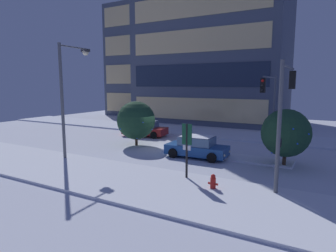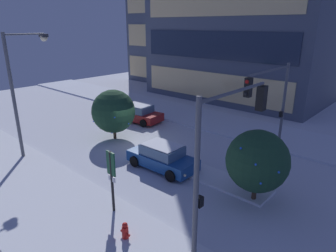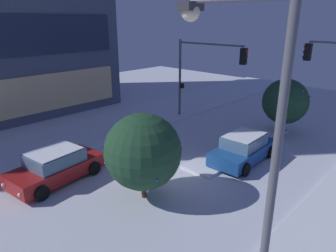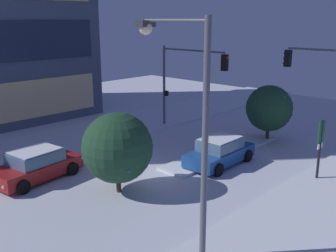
{
  "view_description": "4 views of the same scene",
  "coord_description": "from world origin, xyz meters",
  "px_view_note": "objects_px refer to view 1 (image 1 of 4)",
  "views": [
    {
      "loc": [
        11.97,
        -19.49,
        4.99
      ],
      "look_at": [
        1.25,
        -0.14,
        1.8
      ],
      "focal_mm": 30.77,
      "sensor_mm": 36.0,
      "label": 1
    },
    {
      "loc": [
        15.23,
        -13.15,
        8.02
      ],
      "look_at": [
        3.12,
        0.27,
        1.9
      ],
      "focal_mm": 32.12,
      "sensor_mm": 36.0,
      "label": 2
    },
    {
      "loc": [
        -9.18,
        -8.83,
        7.11
      ],
      "look_at": [
        1.6,
        1.35,
        1.95
      ],
      "focal_mm": 32.97,
      "sensor_mm": 36.0,
      "label": 3
    },
    {
      "loc": [
        -12.04,
        -13.28,
        7.53
      ],
      "look_at": [
        1.46,
        -0.43,
        2.48
      ],
      "focal_mm": 42.43,
      "sensor_mm": 36.0,
      "label": 4
    }
  ],
  "objects_px": {
    "car_near": "(197,147)",
    "street_lamp_arched": "(70,85)",
    "decorated_tree_median": "(136,120)",
    "traffic_light_corner_far_right": "(270,97)",
    "car_far": "(145,129)",
    "decorated_tree_left_of_median": "(286,133)",
    "traffic_light_corner_near_right": "(286,102)",
    "parking_info_sign": "(187,144)",
    "fire_hydrant": "(213,183)"
  },
  "relations": [
    {
      "from": "traffic_light_corner_near_right",
      "to": "street_lamp_arched",
      "type": "distance_m",
      "value": 13.51
    },
    {
      "from": "car_near",
      "to": "car_far",
      "type": "distance_m",
      "value": 9.33
    },
    {
      "from": "car_far",
      "to": "decorated_tree_median",
      "type": "bearing_deg",
      "value": 107.52
    },
    {
      "from": "traffic_light_corner_near_right",
      "to": "parking_info_sign",
      "type": "bearing_deg",
      "value": 111.7
    },
    {
      "from": "car_near",
      "to": "fire_hydrant",
      "type": "bearing_deg",
      "value": -61.54
    },
    {
      "from": "traffic_light_corner_far_right",
      "to": "decorated_tree_median",
      "type": "relative_size",
      "value": 1.57
    },
    {
      "from": "decorated_tree_left_of_median",
      "to": "street_lamp_arched",
      "type": "bearing_deg",
      "value": -161.03
    },
    {
      "from": "traffic_light_corner_far_right",
      "to": "traffic_light_corner_near_right",
      "type": "bearing_deg",
      "value": 14.3
    },
    {
      "from": "car_near",
      "to": "decorated_tree_median",
      "type": "xyz_separation_m",
      "value": [
        -5.94,
        1.21,
        1.38
      ]
    },
    {
      "from": "car_near",
      "to": "parking_info_sign",
      "type": "distance_m",
      "value": 5.07
    },
    {
      "from": "traffic_light_corner_near_right",
      "to": "parking_info_sign",
      "type": "height_order",
      "value": "traffic_light_corner_near_right"
    },
    {
      "from": "car_far",
      "to": "traffic_light_corner_near_right",
      "type": "relative_size",
      "value": 0.74
    },
    {
      "from": "fire_hydrant",
      "to": "decorated_tree_left_of_median",
      "type": "xyz_separation_m",
      "value": [
        2.4,
        5.92,
        1.71
      ]
    },
    {
      "from": "fire_hydrant",
      "to": "decorated_tree_median",
      "type": "relative_size",
      "value": 0.23
    },
    {
      "from": "fire_hydrant",
      "to": "parking_info_sign",
      "type": "height_order",
      "value": "parking_info_sign"
    },
    {
      "from": "parking_info_sign",
      "to": "decorated_tree_left_of_median",
      "type": "distance_m",
      "value": 6.58
    },
    {
      "from": "car_near",
      "to": "car_far",
      "type": "bearing_deg",
      "value": 144.4
    },
    {
      "from": "traffic_light_corner_near_right",
      "to": "decorated_tree_left_of_median",
      "type": "height_order",
      "value": "traffic_light_corner_near_right"
    },
    {
      "from": "car_far",
      "to": "decorated_tree_left_of_median",
      "type": "bearing_deg",
      "value": 153.34
    },
    {
      "from": "car_near",
      "to": "street_lamp_arched",
      "type": "bearing_deg",
      "value": -152.94
    },
    {
      "from": "street_lamp_arched",
      "to": "fire_hydrant",
      "type": "distance_m",
      "value": 11.77
    },
    {
      "from": "decorated_tree_median",
      "to": "car_near",
      "type": "bearing_deg",
      "value": -11.48
    },
    {
      "from": "car_near",
      "to": "traffic_light_corner_far_right",
      "type": "xyz_separation_m",
      "value": [
        3.74,
        5.52,
        3.3
      ]
    },
    {
      "from": "traffic_light_corner_near_right",
      "to": "fire_hydrant",
      "type": "height_order",
      "value": "traffic_light_corner_near_right"
    },
    {
      "from": "decorated_tree_median",
      "to": "street_lamp_arched",
      "type": "bearing_deg",
      "value": -106.68
    },
    {
      "from": "decorated_tree_left_of_median",
      "to": "car_near",
      "type": "bearing_deg",
      "value": -176.09
    },
    {
      "from": "fire_hydrant",
      "to": "car_far",
      "type": "bearing_deg",
      "value": 135.58
    },
    {
      "from": "traffic_light_corner_near_right",
      "to": "car_far",
      "type": "bearing_deg",
      "value": 59.18
    },
    {
      "from": "car_near",
      "to": "decorated_tree_median",
      "type": "relative_size",
      "value": 1.19
    },
    {
      "from": "car_near",
      "to": "traffic_light_corner_near_right",
      "type": "height_order",
      "value": "traffic_light_corner_near_right"
    },
    {
      "from": "traffic_light_corner_far_right",
      "to": "parking_info_sign",
      "type": "relative_size",
      "value": 1.92
    },
    {
      "from": "traffic_light_corner_near_right",
      "to": "decorated_tree_left_of_median",
      "type": "bearing_deg",
      "value": 4.83
    },
    {
      "from": "car_far",
      "to": "parking_info_sign",
      "type": "bearing_deg",
      "value": 126.03
    },
    {
      "from": "traffic_light_corner_far_right",
      "to": "parking_info_sign",
      "type": "height_order",
      "value": "traffic_light_corner_far_right"
    },
    {
      "from": "traffic_light_corner_near_right",
      "to": "decorated_tree_median",
      "type": "bearing_deg",
      "value": 70.72
    },
    {
      "from": "parking_info_sign",
      "to": "street_lamp_arched",
      "type": "bearing_deg",
      "value": 89.11
    },
    {
      "from": "traffic_light_corner_near_right",
      "to": "decorated_tree_median",
      "type": "distance_m",
      "value": 12.7
    },
    {
      "from": "parking_info_sign",
      "to": "fire_hydrant",
      "type": "bearing_deg",
      "value": -112.42
    },
    {
      "from": "decorated_tree_left_of_median",
      "to": "decorated_tree_median",
      "type": "bearing_deg",
      "value": 175.93
    },
    {
      "from": "street_lamp_arched",
      "to": "decorated_tree_median",
      "type": "xyz_separation_m",
      "value": [
        1.6,
        5.34,
        -2.88
      ]
    },
    {
      "from": "car_near",
      "to": "traffic_light_corner_far_right",
      "type": "distance_m",
      "value": 7.44
    },
    {
      "from": "car_far",
      "to": "decorated_tree_median",
      "type": "height_order",
      "value": "decorated_tree_median"
    },
    {
      "from": "street_lamp_arched",
      "to": "fire_hydrant",
      "type": "xyz_separation_m",
      "value": [
        10.75,
        -1.4,
        -4.57
      ]
    },
    {
      "from": "decorated_tree_left_of_median",
      "to": "traffic_light_corner_near_right",
      "type": "bearing_deg",
      "value": -85.17
    },
    {
      "from": "decorated_tree_median",
      "to": "traffic_light_corner_near_right",
      "type": "bearing_deg",
      "value": -19.28
    },
    {
      "from": "parking_info_sign",
      "to": "traffic_light_corner_near_right",
      "type": "bearing_deg",
      "value": -65.57
    },
    {
      "from": "car_far",
      "to": "fire_hydrant",
      "type": "relative_size",
      "value": 5.44
    },
    {
      "from": "traffic_light_corner_near_right",
      "to": "parking_info_sign",
      "type": "xyz_separation_m",
      "value": [
        -4.45,
        -1.77,
        -2.24
      ]
    },
    {
      "from": "traffic_light_corner_far_right",
      "to": "traffic_light_corner_near_right",
      "type": "xyz_separation_m",
      "value": [
        2.15,
        -8.46,
        0.15
      ]
    },
    {
      "from": "street_lamp_arched",
      "to": "decorated_tree_left_of_median",
      "type": "distance_m",
      "value": 14.2
    }
  ]
}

